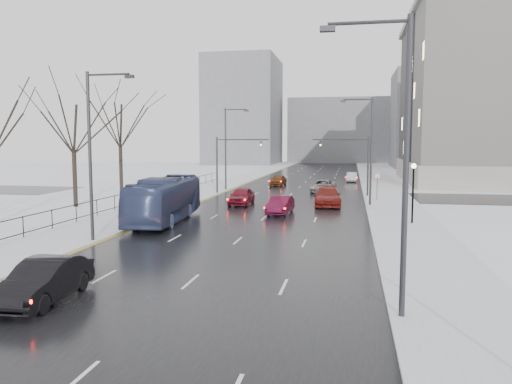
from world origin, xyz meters
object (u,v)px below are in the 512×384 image
Objects in this scene: sedan_right_near at (280,205)px; sedan_right_far at (327,197)px; no_uturn_sign at (377,179)px; sedan_center_far at (278,180)px; tree_park_d at (76,208)px; sedan_center_near at (242,196)px; tree_park_e at (122,196)px; streetlight_l_near at (93,148)px; streetlight_l_far at (227,145)px; sedan_left_near at (44,281)px; streetlight_r_near at (399,153)px; mast_signal_left at (226,158)px; lamppost_r_mid at (413,184)px; sedan_right_distant at (352,177)px; streetlight_r_mid at (369,146)px; sedan_right_cross at (323,186)px; mast_signal_right at (358,159)px; bus at (165,199)px.

sedan_right_far is at bearing 64.45° from sedan_right_near.
no_uturn_sign reaches higher than sedan_center_far.
tree_park_d reaches higher than sedan_center_near.
tree_park_e is 26.61m from streetlight_l_near.
streetlight_l_far reaches higher than sedan_right_near.
sedan_left_near is at bearing -98.32° from sedan_right_near.
streetlight_r_near is 31.45m from sedan_center_near.
mast_signal_left reaches higher than sedan_right_near.
lamppost_r_mid is 32.82m from sedan_center_far.
streetlight_l_far reaches higher than sedan_left_near.
streetlight_l_far is 22.64m from sedan_right_distant.
streetlight_l_near is at bearing -91.72° from mast_signal_left.
no_uturn_sign is at bearing 75.52° from streetlight_r_mid.
sedan_left_near is at bearing -110.90° from sedan_right_far.
streetlight_r_near reaches higher than sedan_center_near.
streetlight_r_mid is 1.90× the size of sedan_right_cross.
sedan_right_far reaches higher than sedan_right_cross.
mast_signal_right is at bearing 69.75° from sedan_left_near.
sedan_right_near is 18.71m from sedan_right_cross.
streetlight_r_mid is 2.07× the size of sedan_left_near.
sedan_left_near reaches higher than sedan_right_cross.
lamppost_r_mid reaches higher than sedan_right_near.
mast_signal_right is 4.77m from no_uturn_sign.
streetlight_r_near is 2.09× the size of sedan_center_near.
streetlight_r_mid reaches higher than bus.
streetlight_r_mid is 28.79m from sedan_right_distant.
mast_signal_left is (10.47, 14.00, 4.11)m from tree_park_d.
streetlight_r_near reaches higher than sedan_right_cross.
sedan_center_far is at bearing 119.76° from streetlight_r_mid.
streetlight_r_near is at bearing -68.75° from streetlight_l_far.
sedan_left_near is 0.82× the size of sedan_right_far.
streetlight_r_mid is (0.00, 30.00, 0.00)m from streetlight_r_near.
mast_signal_left is (-15.49, 8.00, -1.51)m from streetlight_r_mid.
streetlight_r_mid is at bearing -27.31° from mast_signal_left.
bus is 2.83× the size of sedan_right_distant.
sedan_left_near is 31.48m from sedan_right_far.
tree_park_e reaches higher than sedan_right_near.
streetlight_l_near is at bearing -90.00° from streetlight_l_far.
sedan_right_far is at bearing -65.76° from sedan_center_far.
sedan_left_near is 0.41× the size of bus.
tree_park_d reaches higher than sedan_right_near.
no_uturn_sign is 37.21m from sedan_left_near.
streetlight_r_mid reaches higher than lamppost_r_mid.
streetlight_l_far is at bearing 120.69° from sedan_right_near.
mast_signal_right is 14.56m from sedan_center_near.
tree_park_d is 29.23m from lamppost_r_mid.
sedan_center_far is (15.16, 15.59, 0.78)m from tree_park_e.
streetlight_r_mid is at bearing 46.65° from sedan_right_near.
sedan_center_far is (-14.04, 29.59, -2.16)m from lamppost_r_mid.
bus reaches higher than no_uturn_sign.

